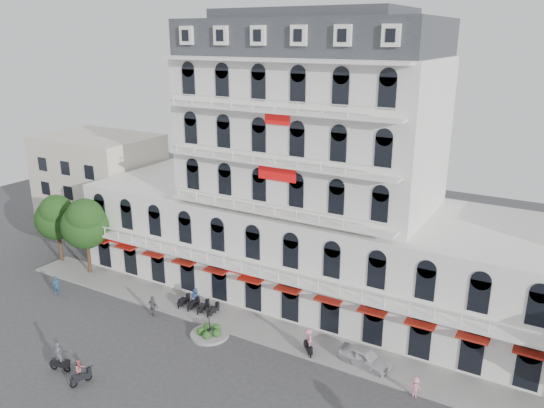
{
  "coord_description": "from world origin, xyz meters",
  "views": [
    {
      "loc": [
        20.72,
        -24.56,
        23.64
      ],
      "look_at": [
        0.62,
        10.0,
        10.9
      ],
      "focal_mm": 35.0,
      "sensor_mm": 36.0,
      "label": 1
    }
  ],
  "objects_px": {
    "rider_west": "(59,358)",
    "rider_center": "(308,341)",
    "parked_car": "(365,357)",
    "rider_southwest": "(80,372)"
  },
  "relations": [
    {
      "from": "rider_west",
      "to": "rider_center",
      "type": "bearing_deg",
      "value": 21.48
    },
    {
      "from": "rider_center",
      "to": "rider_southwest",
      "type": "bearing_deg",
      "value": -88.86
    },
    {
      "from": "parked_car",
      "to": "rider_southwest",
      "type": "bearing_deg",
      "value": 136.39
    },
    {
      "from": "parked_car",
      "to": "rider_center",
      "type": "height_order",
      "value": "rider_center"
    },
    {
      "from": "parked_car",
      "to": "rider_southwest",
      "type": "xyz_separation_m",
      "value": [
        -16.59,
        -12.21,
        0.29
      ]
    },
    {
      "from": "rider_west",
      "to": "rider_southwest",
      "type": "distance_m",
      "value": 2.61
    },
    {
      "from": "rider_southwest",
      "to": "rider_center",
      "type": "xyz_separation_m",
      "value": [
        12.28,
        11.43,
        0.18
      ]
    },
    {
      "from": "rider_west",
      "to": "rider_center",
      "type": "distance_m",
      "value": 18.57
    },
    {
      "from": "parked_car",
      "to": "rider_center",
      "type": "bearing_deg",
      "value": 110.3
    },
    {
      "from": "rider_west",
      "to": "rider_center",
      "type": "xyz_separation_m",
      "value": [
        14.87,
        11.12,
        0.08
      ]
    }
  ]
}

